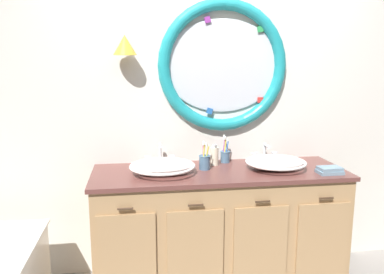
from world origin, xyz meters
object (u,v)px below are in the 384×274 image
Objects in this scene: toothbrush_holder_left at (205,161)px; toothbrush_holder_right at (225,155)px; sink_basin_left at (162,166)px; sink_basin_right at (276,162)px; folded_hand_towel at (330,170)px; soap_dispenser at (214,156)px.

toothbrush_holder_right reaches higher than toothbrush_holder_left.
toothbrush_holder_right is at bearing 25.73° from sink_basin_left.
sink_basin_right is 0.40m from toothbrush_holder_right.
folded_hand_towel is (0.65, -0.41, -0.03)m from toothbrush_holder_right.
sink_basin_right is 2.65× the size of soap_dispenser.
toothbrush_holder_left is 0.88m from folded_hand_towel.
soap_dispenser is (0.40, 0.18, 0.02)m from sink_basin_left.
soap_dispenser is at bearing 23.41° from sink_basin_left.
toothbrush_holder_right reaches higher than soap_dispenser.
sink_basin_right is 0.38m from folded_hand_towel.
sink_basin_left is 1.17m from folded_hand_towel.
sink_basin_left is 0.56m from toothbrush_holder_right.
sink_basin_right is 0.46m from soap_dispenser.
soap_dispenser reaches higher than sink_basin_left.
toothbrush_holder_right is (-0.32, 0.24, 0.00)m from sink_basin_right.
sink_basin_left is 2.19× the size of toothbrush_holder_left.
sink_basin_right is at bearing 0.00° from sink_basin_left.
toothbrush_holder_left is 1.25× the size of folded_hand_towel.
soap_dispenser is (-0.42, 0.18, 0.02)m from sink_basin_right.
sink_basin_left is 1.04× the size of sink_basin_right.
folded_hand_towel is (0.85, -0.24, -0.04)m from toothbrush_holder_left.
soap_dispenser is 0.99× the size of folded_hand_towel.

